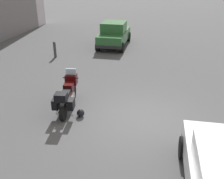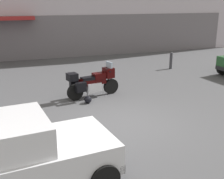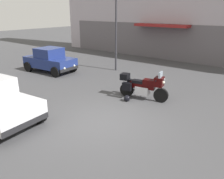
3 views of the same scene
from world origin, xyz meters
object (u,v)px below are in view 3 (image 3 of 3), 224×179
(helmet, at_px, (127,98))
(streetlamp_curbside, at_px, (115,23))
(motorcycle, at_px, (143,86))
(car_compact_side, at_px, (50,60))

(helmet, height_order, streetlamp_curbside, streetlamp_curbside)
(streetlamp_curbside, bearing_deg, motorcycle, -38.73)
(helmet, distance_m, streetlamp_curbside, 6.24)
(helmet, relative_size, streetlamp_curbside, 0.06)
(motorcycle, relative_size, car_compact_side, 0.63)
(motorcycle, bearing_deg, helmet, -131.54)
(car_compact_side, distance_m, streetlamp_curbside, 4.77)
(car_compact_side, height_order, streetlamp_curbside, streetlamp_curbside)
(car_compact_side, xyz_separation_m, streetlamp_curbside, (3.09, 2.84, 2.28))
(car_compact_side, bearing_deg, streetlamp_curbside, 37.74)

